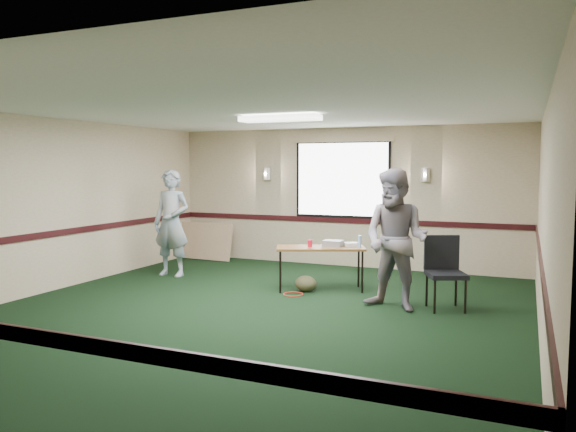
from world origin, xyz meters
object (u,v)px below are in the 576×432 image
at_px(person_left, 172,223).
at_px(person_right, 396,240).
at_px(folding_table, 320,250).
at_px(projector, 333,243).
at_px(conference_chair, 444,266).

bearing_deg(person_left, person_right, -13.17).
xyz_separation_m(folding_table, projector, (0.17, 0.12, 0.10)).
distance_m(projector, person_right, 1.49).
distance_m(person_left, person_right, 4.27).
bearing_deg(person_right, conference_chair, 43.72).
bearing_deg(person_right, folding_table, 164.85).
distance_m(folding_table, person_left, 2.86).
height_order(folding_table, person_right, person_right).
distance_m(folding_table, person_right, 1.58).
height_order(projector, person_right, person_right).
bearing_deg(person_right, person_left, -177.13).
distance_m(folding_table, conference_chair, 1.99).
relative_size(conference_chair, person_right, 0.52).
bearing_deg(conference_chair, folding_table, 144.20).
relative_size(person_left, person_right, 0.99).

